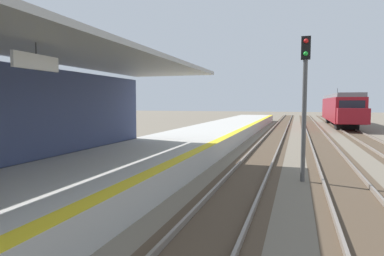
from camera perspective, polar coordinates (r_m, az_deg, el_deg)
The scene contains 5 objects.
station_platform at distance 15.04m, azimuth -6.67°, elevation -4.87°, with size 5.00×80.00×0.91m.
track_pair_nearest_platform at distance 17.82m, azimuth 11.92°, elevation -4.79°, with size 2.34×120.00×0.16m.
track_pair_middle at distance 17.81m, azimuth 22.91°, elevation -5.05°, with size 2.34×120.00×0.16m.
approaching_train at distance 44.14m, azimuth 24.36°, elevation 3.13°, with size 2.93×19.60×4.76m.
rail_signal_post at distance 12.49m, azimuth 18.93°, elevation 5.67°, with size 0.32×0.34×5.20m.
Camera 1 is at (3.65, 2.49, 2.87)m, focal length 30.79 mm.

